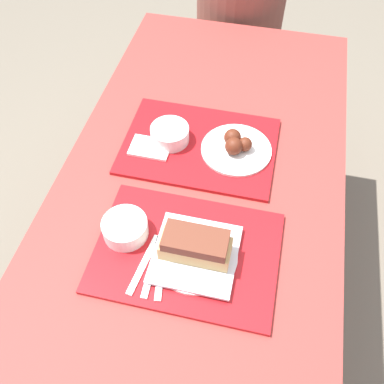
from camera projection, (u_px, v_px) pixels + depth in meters
The scene contains 15 objects.
ground_plane at pixel (193, 314), 1.78m from camera, with size 12.00×12.00×0.00m, color #706656.
picnic_table at pixel (193, 225), 1.24m from camera, with size 0.81×1.81×0.78m.
picnic_bench_far at pixel (243, 74), 2.14m from camera, with size 0.76×0.28×0.46m.
tray_near at pixel (187, 252), 1.07m from camera, with size 0.45×0.33×0.01m.
tray_far at pixel (199, 146), 1.29m from camera, with size 0.45×0.33×0.01m.
bowl_coleslaw_near at pixel (125, 227), 1.07m from camera, with size 0.11×0.11×0.05m.
brisket_sandwich_plate at pixel (195, 250), 1.03m from camera, with size 0.21×0.21×0.09m.
plastic_fork_near at pixel (152, 266), 1.03m from camera, with size 0.02×0.17×0.00m.
plastic_knife_near at pixel (161, 268), 1.03m from camera, with size 0.04×0.17×0.00m.
plastic_spoon_near at pixel (144, 264), 1.04m from camera, with size 0.04×0.17×0.00m.
condiment_packet at pixel (185, 224), 1.11m from camera, with size 0.04×0.03×0.01m.
bowl_coleslaw_far at pixel (170, 133), 1.27m from camera, with size 0.11×0.11×0.05m.
wings_plate_far at pixel (236, 146), 1.25m from camera, with size 0.21×0.21×0.06m.
napkin_far at pixel (150, 148), 1.27m from camera, with size 0.12×0.08×0.01m.
person_seated_across at pixel (240, 7), 1.87m from camera, with size 0.38×0.38×0.67m.
Camera 1 is at (0.15, -0.66, 1.72)m, focal length 40.00 mm.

